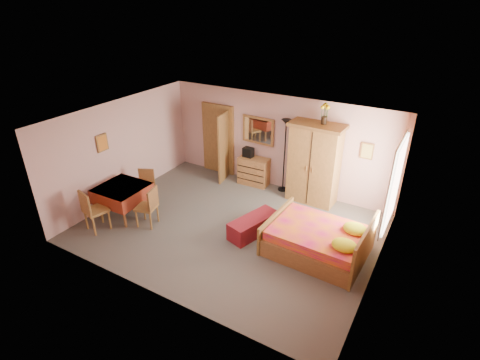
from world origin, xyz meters
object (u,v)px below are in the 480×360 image
Objects in this scene: chair_west at (102,192)px; chair_east at (146,207)px; floor_lamp at (284,156)px; bench at (254,225)px; wall_mirror at (258,130)px; chest_of_drawers at (254,171)px; stereo at (248,152)px; chair_south at (96,210)px; dining_table at (124,201)px; bed at (318,233)px; sunflower_vase at (325,114)px; wardrobe at (314,164)px; chair_north at (145,188)px.

chair_east reaches higher than chair_west.
floor_lamp is 3.82m from chair_east.
wall_mirror is at bearing 116.17° from bench.
stereo is at bearing 173.13° from chest_of_drawers.
chair_south is 1.02m from chair_west.
chest_of_drawers is 4.08m from chair_west.
dining_table is at bearing -124.60° from chest_of_drawers.
wall_mirror is at bearing 45.33° from stereo.
bed is at bearing 93.72° from chair_west.
chair_east reaches higher than dining_table.
bench is (-0.71, -2.15, -2.16)m from sunflower_vase.
wall_mirror is 0.48× the size of bed.
stereo is 3.59m from dining_table.
chair_west is (-0.76, 0.01, 0.02)m from dining_table.
stereo is 2.67m from bench.
stereo is at bearing 134.22° from chair_west.
wardrobe reaches higher than chair_south.
bench is 3.25m from dining_table.
chair_west is (-3.87, -0.89, 0.21)m from bench.
bench is at bearing -108.41° from sunflower_vase.
stereo is 4.00m from chair_west.
bed is at bearing 158.77° from chair_north.
chair_south is (-3.91, -3.80, -1.85)m from sunflower_vase.
sunflower_vase is at bearing 71.59° from bench.
wardrobe reaches higher than floor_lamp.
chest_of_drawers is 0.82× the size of chair_south.
floor_lamp is (0.87, -0.12, -0.53)m from wall_mirror.
bench is 3.98m from chair_west.
wall_mirror reaches higher than chair_north.
floor_lamp is at bearing 172.28° from wardrobe.
dining_table is at bearing -119.60° from stereo.
chest_of_drawers is at bearing 144.11° from bed.
stereo is at bearing -32.05° from chair_east.
bed is 3.94m from chair_east.
stereo is at bearing -150.07° from chair_north.
bench is (0.29, -2.25, -0.81)m from floor_lamp.
chair_west is at bearing -138.66° from floor_lamp.
dining_table reaches higher than bench.
bench is at bearing -174.62° from bed.
bench is at bearing 96.45° from chair_west.
chair_east reaches higher than chest_of_drawers.
chair_north is at bearing 84.67° from dining_table.
dining_table is (-3.83, -3.05, -1.97)m from sunflower_vase.
wardrobe reaches higher than bench.
chair_east is (-3.05, -3.08, -1.88)m from sunflower_vase.
wall_mirror is at bearing -150.87° from chair_north.
dining_table is 1.29× the size of chair_west.
chair_south is at bearing -126.56° from floor_lamp.
wall_mirror is at bearing 173.07° from sunflower_vase.
sunflower_vase is at bearing 22.12° from wardrobe.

